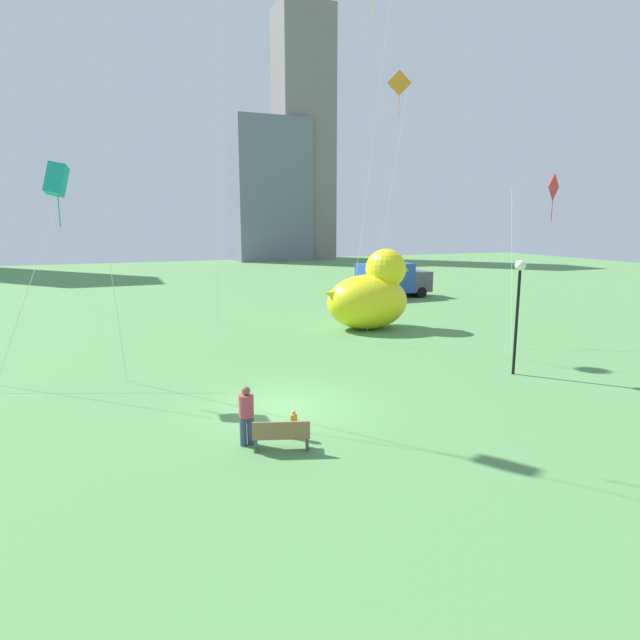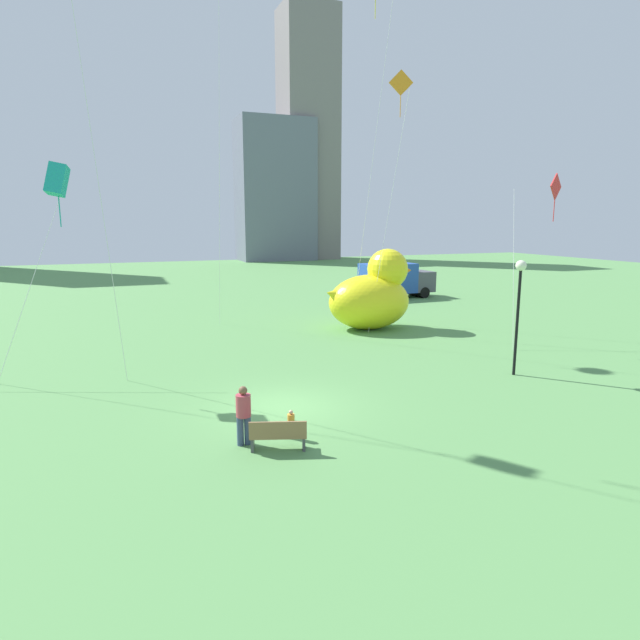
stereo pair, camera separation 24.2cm
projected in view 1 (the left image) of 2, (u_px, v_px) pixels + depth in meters
name	position (u px, v px, depth m)	size (l,w,h in m)	color
ground_plane	(286.00, 407.00, 18.38)	(140.00, 140.00, 0.00)	#568E4D
park_bench	(281.00, 435.00, 14.81)	(1.65, 0.93, 0.90)	olive
person_adult	(246.00, 413.00, 15.12)	(0.43, 0.43, 1.74)	#38476B
person_child	(294.00, 423.00, 15.66)	(0.21, 0.21, 0.87)	silver
giant_inflatable_duck	(371.00, 295.00, 31.45)	(5.67, 3.64, 4.70)	yellow
lamppost	(519.00, 291.00, 21.70)	(0.43, 0.43, 4.76)	black
box_truck	(392.00, 280.00, 44.27)	(6.18, 2.45, 2.85)	#264CA5
city_skyline	(175.00, 152.00, 79.67)	(62.68, 9.42, 39.10)	gray
kite_orange	(398.00, 97.00, 27.78)	(2.21, 1.38, 13.94)	silver
kite_red	(551.00, 193.00, 26.45)	(2.99, 2.89, 8.61)	silver
kite_teal	(56.00, 181.00, 19.39)	(3.23, 3.22, 8.44)	silver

